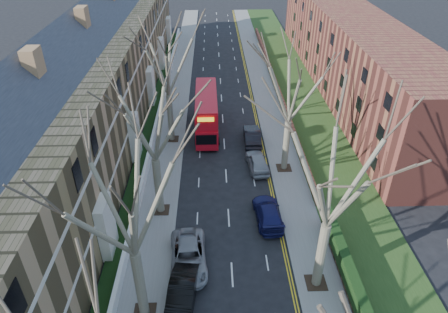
{
  "coord_description": "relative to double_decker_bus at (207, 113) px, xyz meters",
  "views": [
    {
      "loc": [
        -1.15,
        -10.14,
        22.12
      ],
      "look_at": [
        -0.25,
        19.67,
        3.05
      ],
      "focal_mm": 32.0,
      "sensor_mm": 36.0,
      "label": 1
    }
  ],
  "objects": [
    {
      "name": "double_decker_bus",
      "position": [
        0.0,
        0.0,
        0.0
      ],
      "size": [
        2.75,
        10.39,
        4.36
      ],
      "rotation": [
        0.0,
        0.0,
        3.15
      ],
      "color": "red",
      "rests_on": "ground"
    },
    {
      "name": "terrace_left",
      "position": [
        -11.75,
        0.79,
        3.39
      ],
      "size": [
        9.7,
        78.0,
        13.6
      ],
      "color": "olive",
      "rests_on": "ground"
    },
    {
      "name": "pavement_right",
      "position": [
        7.89,
        8.79,
        -2.08
      ],
      "size": [
        3.0,
        102.0,
        0.12
      ],
      "primitive_type": "cube",
      "color": "slate",
      "rests_on": "ground"
    },
    {
      "name": "tree_left_dist",
      "position": [
        -3.81,
        -2.21,
        7.42
      ],
      "size": [
        10.5,
        10.5,
        14.71
      ],
      "color": "#68604A",
      "rests_on": "ground"
    },
    {
      "name": "tree_right_mid",
      "position": [
        7.59,
        -22.21,
        7.42
      ],
      "size": [
        10.5,
        10.5,
        14.71
      ],
      "color": "#68604A",
      "rests_on": "ground"
    },
    {
      "name": "pavement_left",
      "position": [
        -4.11,
        8.79,
        -2.08
      ],
      "size": [
        3.0,
        102.0,
        0.12
      ],
      "primitive_type": "cube",
      "color": "slate",
      "rests_on": "ground"
    },
    {
      "name": "car_left_far",
      "position": [
        -1.17,
        -20.16,
        -1.37
      ],
      "size": [
        2.95,
        5.71,
        1.54
      ],
      "primitive_type": "imported",
      "rotation": [
        0.0,
        0.0,
        0.07
      ],
      "color": "gray",
      "rests_on": "ground"
    },
    {
      "name": "tree_left_far",
      "position": [
        -3.81,
        -14.21,
        7.1
      ],
      "size": [
        10.15,
        10.15,
        14.22
      ],
      "color": "#68604A",
      "rests_on": "ground"
    },
    {
      "name": "tree_left_mid",
      "position": [
        -3.81,
        -24.21,
        7.42
      ],
      "size": [
        10.5,
        10.5,
        14.71
      ],
      "color": "#68604A",
      "rests_on": "ground"
    },
    {
      "name": "car_right_mid",
      "position": [
        4.98,
        -8.04,
        -1.37
      ],
      "size": [
        2.26,
        4.68,
        1.54
      ],
      "primitive_type": "imported",
      "rotation": [
        0.0,
        0.0,
        3.24
      ],
      "color": "gray",
      "rests_on": "ground"
    },
    {
      "name": "grass_verge_right",
      "position": [
        12.39,
        8.79,
        -1.99
      ],
      "size": [
        6.0,
        102.0,
        0.06
      ],
      "color": "#203B15",
      "rests_on": "ground"
    },
    {
      "name": "car_right_far",
      "position": [
        4.92,
        -2.98,
        -1.34
      ],
      "size": [
        1.75,
        4.88,
        1.6
      ],
      "primitive_type": "imported",
      "rotation": [
        0.0,
        0.0,
        3.13
      ],
      "color": "black",
      "rests_on": "ground"
    },
    {
      "name": "tree_right_far",
      "position": [
        7.59,
        -8.21,
        7.1
      ],
      "size": [
        10.15,
        10.15,
        14.22
      ],
      "color": "#68604A",
      "rests_on": "ground"
    },
    {
      "name": "car_right_near",
      "position": [
        5.09,
        -15.54,
        -1.41
      ],
      "size": [
        2.32,
        5.13,
        1.46
      ],
      "primitive_type": "imported",
      "rotation": [
        0.0,
        0.0,
        3.2
      ],
      "color": "#16174D",
      "rests_on": "ground"
    },
    {
      "name": "front_wall_left",
      "position": [
        -5.76,
        0.79,
        -1.52
      ],
      "size": [
        0.3,
        78.0,
        1.0
      ],
      "color": "white",
      "rests_on": "ground"
    },
    {
      "name": "car_left_mid",
      "position": [
        -1.47,
        -23.46,
        -1.34
      ],
      "size": [
        2.17,
        5.01,
        1.6
      ],
      "primitive_type": "imported",
      "rotation": [
        0.0,
        0.0,
        -0.1
      ],
      "color": "black",
      "rests_on": "ground"
    },
    {
      "name": "flats_right",
      "position": [
        19.35,
        12.79,
        2.84
      ],
      "size": [
        13.97,
        54.0,
        10.0
      ],
      "color": "brown",
      "rests_on": "ground"
    }
  ]
}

